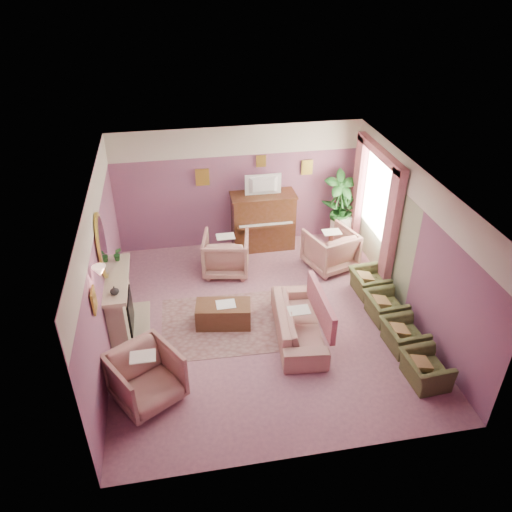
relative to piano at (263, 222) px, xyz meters
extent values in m
cube|color=#955F71|center=(-0.50, -2.68, -0.65)|extent=(5.50, 6.00, 0.01)
cube|color=silver|center=(-0.50, -2.68, 2.15)|extent=(5.50, 6.00, 0.01)
cube|color=#69486B|center=(-0.50, 0.32, 0.75)|extent=(5.50, 0.02, 2.80)
cube|color=#69486B|center=(-0.50, -5.68, 0.75)|extent=(5.50, 0.02, 2.80)
cube|color=#69486B|center=(-3.25, -2.68, 0.75)|extent=(0.02, 6.00, 2.80)
cube|color=#69486B|center=(2.25, -2.68, 0.75)|extent=(0.02, 6.00, 2.80)
cube|color=beige|center=(-0.50, 0.31, 1.82)|extent=(5.50, 0.01, 0.65)
cube|color=#959F7B|center=(2.23, -1.38, 0.42)|extent=(0.01, 3.00, 2.15)
cube|color=tan|center=(-3.09, -2.48, -0.10)|extent=(0.30, 1.40, 1.10)
cube|color=black|center=(-2.99, -2.48, -0.25)|extent=(0.18, 0.72, 0.68)
cube|color=orange|center=(-2.95, -2.48, -0.43)|extent=(0.06, 0.54, 0.10)
cube|color=tan|center=(-3.06, -2.48, 0.47)|extent=(0.40, 1.55, 0.07)
cube|color=tan|center=(-2.89, -2.48, -0.64)|extent=(0.55, 1.50, 0.02)
ellipsoid|color=gold|center=(-3.20, -2.48, 1.15)|extent=(0.04, 0.72, 1.20)
ellipsoid|color=silver|center=(-3.17, -2.48, 1.15)|extent=(0.01, 0.60, 1.06)
cone|color=#FFBFA4|center=(-3.12, -3.53, 1.33)|extent=(0.20, 0.20, 0.16)
cube|color=#4D2A17|center=(0.00, 0.00, 0.00)|extent=(1.40, 0.60, 1.30)
cube|color=#4D2A17|center=(0.00, -0.35, 0.07)|extent=(1.30, 0.12, 0.06)
cube|color=silver|center=(0.00, -0.35, 0.11)|extent=(1.20, 0.08, 0.02)
cube|color=#4D2A17|center=(0.00, 0.00, 0.66)|extent=(1.45, 0.65, 0.04)
imported|color=black|center=(0.00, -0.05, 0.95)|extent=(0.80, 0.12, 0.48)
cube|color=gold|center=(-1.30, 0.28, 1.07)|extent=(0.30, 0.03, 0.38)
cube|color=gold|center=(1.05, 0.28, 1.13)|extent=(0.26, 0.03, 0.34)
cube|color=gold|center=(0.00, 0.28, 1.35)|extent=(0.22, 0.03, 0.26)
cube|color=gold|center=(-3.21, -3.88, 1.07)|extent=(0.03, 0.28, 0.36)
cube|color=beige|center=(2.20, -1.13, 1.05)|extent=(0.03, 1.40, 1.80)
cube|color=#A95766|center=(2.12, -2.05, 0.65)|extent=(0.16, 0.34, 2.60)
cube|color=#A95766|center=(2.12, -0.21, 0.65)|extent=(0.16, 0.34, 2.60)
cube|color=#A95766|center=(2.12, -1.13, 1.91)|extent=(0.16, 2.20, 0.16)
imported|color=#1A4D1B|center=(-3.05, -1.93, 0.64)|extent=(0.16, 0.16, 0.28)
imported|color=beige|center=(-3.05, -2.98, 0.58)|extent=(0.16, 0.16, 0.16)
cube|color=#845D5A|center=(-1.15, -2.67, -0.64)|extent=(2.56, 1.88, 0.01)
cube|color=#50321E|center=(-1.25, -2.66, -0.43)|extent=(1.07, 0.65, 0.45)
cube|color=white|center=(-1.20, -2.66, -0.20)|extent=(0.35, 0.28, 0.01)
imported|color=tan|center=(0.03, -3.20, -0.25)|extent=(0.66, 1.97, 0.80)
cube|color=#A95766|center=(0.43, -3.20, -0.05)|extent=(0.10, 1.49, 0.55)
imported|color=tan|center=(-0.97, -0.90, -0.16)|extent=(0.93, 0.93, 0.97)
imported|color=tan|center=(1.26, -1.12, -0.16)|extent=(0.93, 0.93, 0.97)
imported|color=tan|center=(-2.62, -4.23, -0.16)|extent=(0.93, 0.93, 0.97)
imported|color=#4B522B|center=(1.75, -4.65, -0.33)|extent=(0.53, 0.75, 0.65)
imported|color=#4B522B|center=(1.75, -3.83, -0.33)|extent=(0.53, 0.75, 0.65)
imported|color=#4B522B|center=(1.75, -3.01, -0.33)|extent=(0.53, 0.75, 0.65)
imported|color=#4B522B|center=(1.75, -2.19, -0.33)|extent=(0.53, 0.75, 0.65)
cylinder|color=silver|center=(1.86, -0.09, -0.30)|extent=(0.52, 0.52, 0.70)
imported|color=#1A4D1B|center=(1.86, -0.09, 0.22)|extent=(0.30, 0.30, 0.34)
imported|color=#1A4D1B|center=(1.98, -0.19, 0.19)|extent=(0.16, 0.16, 0.28)
cylinder|color=brown|center=(1.76, -0.11, -0.48)|extent=(0.34, 0.34, 0.34)
imported|color=#1A4D1B|center=(1.76, -0.11, 0.41)|extent=(0.76, 0.76, 1.44)
camera|label=1|loc=(-1.94, -9.88, 5.37)|focal=35.00mm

